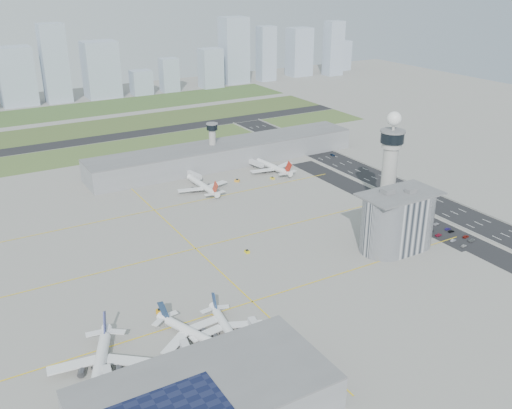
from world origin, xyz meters
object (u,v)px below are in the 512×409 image
jet_bridge_near_1 (193,367)px  car_lot_6 (472,240)px  airplane_near_a (99,358)px  tug_3 (247,251)px  jet_bridge_near_0 (112,396)px  car_hw_4 (278,139)px  airplane_near_b (193,328)px  car_lot_2 (438,235)px  tug_2 (216,313)px  tug_1 (160,311)px  secondary_tower (212,140)px  car_lot_1 (453,240)px  airplane_far_b (272,163)px  jet_bridge_far_0 (189,174)px  car_lot_7 (466,236)px  tug_4 (237,180)px  car_lot_5 (412,222)px  airplane_near_c (227,325)px  jet_bridge_far_1 (250,163)px  car_lot_9 (448,229)px  jet_bridge_near_2 (263,342)px  car_lot_11 (427,218)px  car_lot_8 (451,231)px  tug_0 (139,362)px  car_lot_3 (431,231)px  car_lot_0 (464,246)px  car_hw_1 (398,188)px  control_tower (390,163)px  admin_building (398,221)px  airplane_far_a (202,182)px  tug_5 (272,178)px  car_lot_4 (425,228)px

jet_bridge_near_1 → car_lot_6: (175.84, 23.21, -2.19)m
airplane_near_a → tug_3: 108.59m
jet_bridge_near_0 → car_hw_4: (221.14, 242.79, -2.31)m
airplane_near_b → car_lot_6: 167.20m
car_lot_2 → tug_2: bearing=85.2°
airplane_near_b → tug_1: size_ratio=12.25×
secondary_tower → car_lot_1: (54.14, -182.71, -18.18)m
airplane_far_b → jet_bridge_far_0: 60.75m
car_lot_7 → airplane_far_b: bearing=5.1°
tug_2 → car_lot_2: tug_2 is taller
tug_4 → car_hw_4: 108.97m
tug_2 → car_lot_5: size_ratio=0.91×
jet_bridge_near_0 → airplane_near_c: bearing=-64.6°
car_lot_2 → airplane_near_b: bearing=88.9°
tug_4 → tug_1: bearing=-175.7°
airplane_near_b → jet_bridge_far_1: size_ratio=2.73×
car_lot_9 → car_hw_4: bearing=-5.4°
jet_bridge_near_1 → jet_bridge_near_2: same height
jet_bridge_near_0 → car_lot_11: bearing=-64.6°
car_lot_8 → jet_bridge_far_1: bearing=18.8°
jet_bridge_far_1 → car_lot_1: 167.83m
airplane_near_c → car_lot_11: airplane_near_c is taller
jet_bridge_near_1 → jet_bridge_far_1: size_ratio=1.00×
car_lot_5 → car_hw_4: size_ratio=1.24×
tug_0 → car_lot_3: size_ratio=0.82×
car_lot_0 → car_hw_1: car_lot_0 is taller
car_lot_6 → control_tower: bearing=16.3°
admin_building → airplane_far_a: bearing=112.1°
jet_bridge_far_0 → car_lot_7: 188.75m
car_lot_5 → car_lot_7: car_lot_5 is taller
control_tower → airplane_far_b: control_tower is taller
tug_3 → car_lot_3: (101.27, -30.18, -0.22)m
airplane_near_a → car_lot_0: size_ratio=12.21×
car_lot_11 → tug_5: bearing=17.5°
tug_3 → tug_4: size_ratio=0.82×
admin_building → car_lot_11: 47.85m
airplane_near_c → tug_0: size_ratio=11.01×
tug_3 → tug_5: bearing=-127.9°
car_lot_0 → car_lot_3: (-1.39, 22.13, -0.03)m
admin_building → car_lot_7: 45.59m
airplane_far_b → airplane_near_b: bearing=133.6°
secondary_tower → car_lot_4: size_ratio=9.29×
jet_bridge_near_0 → car_lot_4: (195.28, 47.20, -2.27)m
car_hw_1 → jet_bridge_far_0: bearing=136.1°
tug_2 → tug_1: bearing=2.9°
tug_0 → car_hw_1: size_ratio=1.01×
airplane_far_b → jet_bridge_near_1: airplane_far_b is taller
car_lot_0 → tug_1: bearing=78.5°
tug_0 → tug_1: 34.54m
car_lot_9 → airplane_near_c: bearing=98.4°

